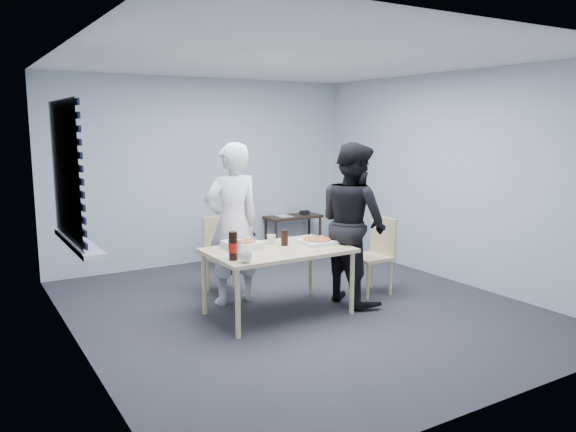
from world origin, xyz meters
TOP-DOWN VIEW (x-y plane):
  - room at (-2.20, 0.40)m, footprint 5.00×5.00m
  - dining_table at (-0.29, -0.05)m, footprint 1.44×0.91m
  - chair_far at (-0.43, 0.99)m, footprint 0.42×0.42m
  - chair_right at (1.08, 0.02)m, footprint 0.42×0.42m
  - person_white at (-0.52, 0.54)m, footprint 0.65×0.42m
  - person_black at (0.63, -0.10)m, footprint 0.47×0.86m
  - side_table at (1.33, 2.28)m, footprint 0.87×0.39m
  - stool at (0.11, 1.75)m, footprint 0.38×0.38m
  - backpack at (0.11, 1.74)m, footprint 0.32×0.24m
  - pizza_box_a at (-0.60, 0.15)m, footprint 0.34×0.34m
  - pizza_box_b at (0.20, -0.04)m, footprint 0.35×0.35m
  - mug_a at (-0.85, -0.41)m, footprint 0.17×0.17m
  - mug_b at (-0.23, 0.20)m, footprint 0.10×0.10m
  - cola_glass at (-0.16, 0.04)m, footprint 0.09×0.09m
  - soda_bottle at (-0.90, -0.26)m, footprint 0.09×0.09m
  - plastic_cups at (-0.82, -0.20)m, footprint 0.09×0.09m
  - rubber_band at (-0.01, -0.37)m, footprint 0.06×0.06m
  - papers at (1.18, 2.31)m, footprint 0.27×0.32m
  - black_box at (1.55, 2.30)m, footprint 0.14×0.11m

SIDE VIEW (x-z plane):
  - stool at x=0.11m, z-range 0.16..0.69m
  - side_table at x=1.33m, z-range 0.21..0.79m
  - chair_far at x=-0.43m, z-range 0.07..0.96m
  - chair_right at x=1.08m, z-range 0.07..0.96m
  - papers at x=1.18m, z-range 0.58..0.59m
  - black_box at x=1.55m, z-range 0.58..0.64m
  - dining_table at x=-0.29m, z-range 0.29..0.99m
  - rubber_band at x=-0.01m, z-range 0.70..0.70m
  - pizza_box_b at x=0.20m, z-range 0.70..0.75m
  - pizza_box_a at x=-0.60m, z-range 0.70..0.78m
  - mug_b at x=-0.23m, z-range 0.70..0.79m
  - mug_a at x=-0.85m, z-range 0.70..0.80m
  - backpack at x=0.11m, z-range 0.53..0.98m
  - cola_glass at x=-0.16m, z-range 0.70..0.87m
  - plastic_cups at x=-0.82m, z-range 0.70..0.88m
  - soda_bottle at x=-0.90m, z-range 0.69..0.97m
  - person_white at x=-0.52m, z-range 0.00..1.77m
  - person_black at x=0.63m, z-range 0.00..1.77m
  - room at x=-2.20m, z-range -1.06..3.94m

